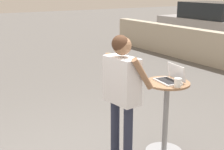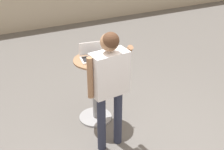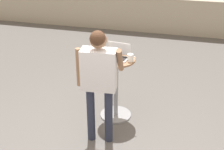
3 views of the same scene
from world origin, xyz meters
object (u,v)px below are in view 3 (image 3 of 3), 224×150
Objects in this scene: coffee_mug at (130,58)px; cafe_table at (116,85)px; laptop at (117,55)px; standing_person at (99,74)px.

cafe_table is at bearing 170.79° from coffee_mug.
laptop is 0.69m from standing_person.
cafe_table is 0.49m from laptop.
laptop is (0.01, 0.04, 0.49)m from cafe_table.
cafe_table is 0.61× the size of standing_person.
coffee_mug is 0.08× the size of standing_person.
coffee_mug is at bearing 64.95° from standing_person.
laptop is 2.99× the size of coffee_mug.
laptop reaches higher than coffee_mug.
laptop reaches higher than cafe_table.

